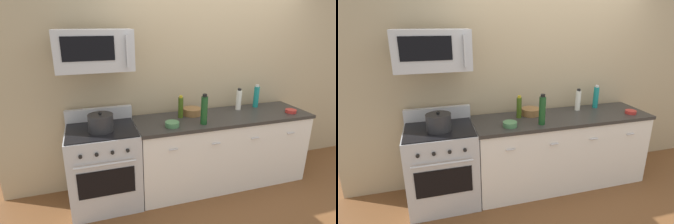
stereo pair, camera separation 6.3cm
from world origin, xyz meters
TOP-DOWN VIEW (x-y plane):
  - ground_plane at (0.00, 0.00)m, footprint 6.34×6.34m
  - back_wall at (0.00, 0.41)m, footprint 5.29×0.10m
  - counter_unit at (-0.00, -0.00)m, footprint 2.20×0.66m
  - range_oven at (-1.47, 0.00)m, footprint 0.76×0.69m
  - microwave at (-1.47, 0.05)m, footprint 0.74×0.44m
  - bottle_vinegar_white at (0.30, 0.17)m, footprint 0.07×0.07m
  - bottle_olive_oil at (-0.53, 0.09)m, footprint 0.06×0.06m
  - bottle_wine_green at (-0.35, -0.18)m, footprint 0.08×0.08m
  - bottle_sparkling_teal at (0.58, 0.20)m, footprint 0.07×0.07m
  - bowl_wooden_salad at (-0.36, 0.15)m, footprint 0.23×0.23m
  - bowl_red_small at (0.87, -0.15)m, footprint 0.14×0.14m
  - bowl_green_glaze at (-0.72, -0.15)m, footprint 0.16×0.16m
  - stockpot at (-1.47, -0.05)m, footprint 0.26×0.26m

SIDE VIEW (x-z plane):
  - ground_plane at x=0.00m, z-range 0.00..0.00m
  - counter_unit at x=0.00m, z-range 0.00..0.92m
  - range_oven at x=-1.47m, z-range -0.07..1.00m
  - bowl_red_small at x=0.87m, z-range 0.92..0.96m
  - bowl_green_glaze at x=-0.72m, z-range 0.92..0.98m
  - bowl_wooden_salad at x=-0.36m, z-range 0.92..1.01m
  - stockpot at x=-1.47m, z-range 0.91..1.12m
  - bottle_olive_oil at x=-0.53m, z-range 0.91..1.19m
  - bottle_vinegar_white at x=0.30m, z-range 0.91..1.20m
  - bottle_sparkling_teal at x=0.58m, z-range 0.91..1.22m
  - bottle_wine_green at x=-0.35m, z-range 0.91..1.26m
  - back_wall at x=0.00m, z-range 0.00..2.70m
  - microwave at x=-1.47m, z-range 1.55..1.95m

